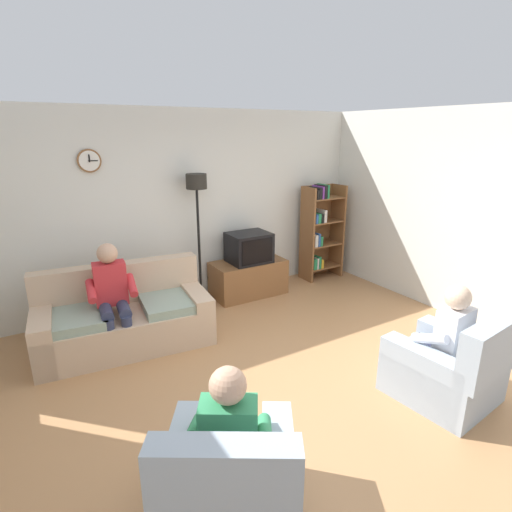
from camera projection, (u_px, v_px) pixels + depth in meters
The scene contains 13 objects.
ground_plane at pixel (292, 386), 3.97m from camera, with size 12.00×12.00×0.00m, color #B27F51.
back_wall_assembly at pixel (185, 208), 5.76m from camera, with size 6.20×0.17×2.70m.
right_wall at pixel (484, 220), 4.98m from camera, with size 0.12×5.80×2.70m, color silver.
couch at pixel (125, 319), 4.67m from camera, with size 1.98×1.06×0.90m.
tv_stand at pixel (248, 278), 6.14m from camera, with size 1.10×0.56×0.53m.
tv at pixel (249, 248), 5.97m from camera, with size 0.60×0.49×0.44m.
bookshelf at pixel (319, 230), 6.72m from camera, with size 0.68×0.36×1.58m.
floor_lamp at pixel (197, 204), 5.51m from camera, with size 0.28×0.28×1.85m.
armchair_near_window at pixel (230, 486), 2.50m from camera, with size 1.14×1.17×0.90m.
armchair_near_bookshelf at pixel (447, 370), 3.72m from camera, with size 0.89×0.96×0.90m.
person_on_couch at pixel (112, 294), 4.41m from camera, with size 0.54×0.56×1.24m.
person_in_left_armchair at pixel (230, 434), 2.50m from camera, with size 0.61×0.64×1.12m.
person_in_right_armchair at pixel (443, 335), 3.70m from camera, with size 0.54×0.56×1.12m.
Camera 1 is at (-2.06, -2.76, 2.39)m, focal length 28.41 mm.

